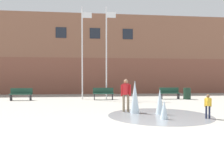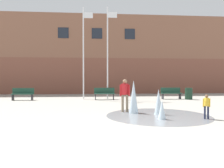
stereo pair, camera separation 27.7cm
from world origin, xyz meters
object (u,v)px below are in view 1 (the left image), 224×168
object	(u,v)px
flagpole_right	(107,50)
park_bench_under_right_flagpole	(103,93)
trash_can	(187,94)
adult_near_bench	(126,93)
child_running	(208,104)
flagpole_left	(83,50)
park_bench_under_left_flagpole	(21,94)
park_bench_far_right	(170,93)

from	to	relation	value
flagpole_right	park_bench_under_right_flagpole	bearing A→B (deg)	-125.61
trash_can	adult_near_bench	bearing A→B (deg)	-134.89
child_running	flagpole_left	xyz separation A→B (m)	(-5.28, 8.96, 3.27)
park_bench_under_right_flagpole	adult_near_bench	distance (m)	6.44
park_bench_under_right_flagpole	flagpole_left	distance (m)	3.76
flagpole_left	park_bench_under_left_flagpole	bearing A→B (deg)	-174.61
adult_near_bench	flagpole_right	xyz separation A→B (m)	(-0.38, 6.81, 2.96)
park_bench_under_left_flagpole	child_running	size ratio (longest dim) A/B	1.62
park_bench_under_right_flagpole	park_bench_far_right	world-z (taller)	same
adult_near_bench	flagpole_left	world-z (taller)	flagpole_left
child_running	flagpole_left	bearing A→B (deg)	-142.56
flagpole_right	trash_can	size ratio (longest dim) A/B	8.11
park_bench_under_right_flagpole	child_running	world-z (taller)	child_running
park_bench_under_left_flagpole	park_bench_far_right	xyz separation A→B (m)	(11.45, -0.05, 0.00)
park_bench_far_right	park_bench_under_left_flagpole	bearing A→B (deg)	179.75
flagpole_right	child_running	bearing A→B (deg)	-69.38
flagpole_right	flagpole_left	bearing A→B (deg)	180.00
park_bench_far_right	flagpole_left	distance (m)	7.69
adult_near_bench	trash_can	bearing A→B (deg)	-7.22
park_bench_under_left_flagpole	park_bench_under_right_flagpole	world-z (taller)	same
park_bench_under_right_flagpole	trash_can	world-z (taller)	park_bench_under_right_flagpole
adult_near_bench	trash_can	xyz separation A→B (m)	(5.88, 5.90, -0.48)
park_bench_under_right_flagpole	flagpole_right	size ratio (longest dim) A/B	0.22
child_running	flagpole_right	distance (m)	10.13
park_bench_under_left_flagpole	trash_can	bearing A→B (deg)	-2.15
park_bench_under_left_flagpole	trash_can	xyz separation A→B (m)	(12.71, -0.48, -0.03)
adult_near_bench	flagpole_right	bearing A→B (deg)	40.84
park_bench_under_right_flagpole	park_bench_under_left_flagpole	bearing A→B (deg)	-179.97
child_running	flagpole_right	size ratio (longest dim) A/B	0.14
flagpole_right	trash_can	world-z (taller)	flagpole_right
park_bench_far_right	flagpole_right	bearing A→B (deg)	174.52
park_bench_far_right	flagpole_right	xyz separation A→B (m)	(-5.00, 0.48, 3.41)
park_bench_under_left_flagpole	adult_near_bench	world-z (taller)	adult_near_bench
flagpole_right	adult_near_bench	bearing A→B (deg)	-86.84
park_bench_under_left_flagpole	flagpole_right	distance (m)	7.31
park_bench_under_left_flagpole	trash_can	distance (m)	12.72
park_bench_under_right_flagpole	flagpole_left	world-z (taller)	flagpole_left
adult_near_bench	child_running	distance (m)	3.70
park_bench_under_right_flagpole	flagpole_left	size ratio (longest dim) A/B	0.22
child_running	park_bench_under_left_flagpole	bearing A→B (deg)	-124.00
adult_near_bench	trash_can	distance (m)	8.35
park_bench_under_left_flagpole	trash_can	size ratio (longest dim) A/B	1.78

